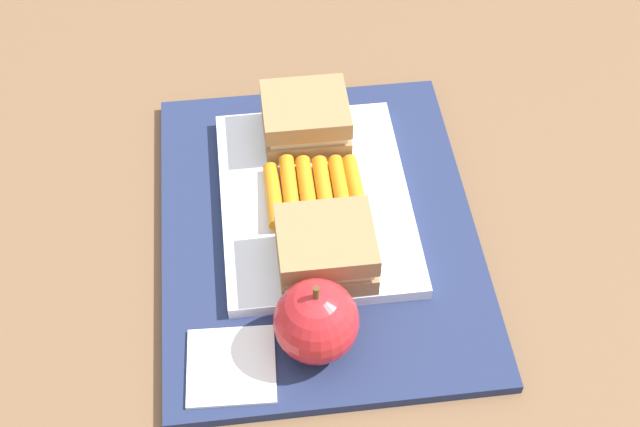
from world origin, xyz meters
The scene contains 8 objects.
ground_plane centered at (0.00, 0.00, 0.00)m, with size 2.40×2.40×0.00m, color brown.
lunchbag_mat centered at (0.00, 0.00, 0.01)m, with size 0.36×0.28×0.01m, color navy.
food_tray centered at (-0.03, 0.00, 0.02)m, with size 0.23×0.17×0.01m, color white.
sandwich_half_left centered at (-0.10, 0.00, 0.04)m, with size 0.07×0.08×0.04m.
sandwich_half_right centered at (0.05, 0.00, 0.04)m, with size 0.07×0.08×0.04m.
carrot_sticks_bundle centered at (-0.03, 0.00, 0.03)m, with size 0.08×0.09×0.02m.
apple centered at (0.12, -0.02, 0.04)m, with size 0.07×0.07×0.08m.
paper_napkin centered at (0.14, -0.09, 0.01)m, with size 0.07×0.07×0.00m, color white.
Camera 1 is at (0.49, -0.06, 0.62)m, focal length 49.06 mm.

